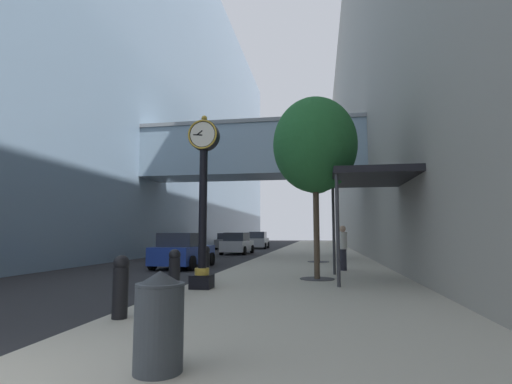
{
  "coord_description": "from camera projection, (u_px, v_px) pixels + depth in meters",
  "views": [
    {
      "loc": [
        3.77,
        -2.46,
        1.59
      ],
      "look_at": [
        0.98,
        14.08,
        3.41
      ],
      "focal_mm": 26.71,
      "sensor_mm": 36.0,
      "label": 1
    }
  ],
  "objects": [
    {
      "name": "ground_plane",
      "position": [
        271.0,
        254.0,
        29.33
      ],
      "size": [
        110.0,
        110.0,
        0.0
      ],
      "primitive_type": "plane",
      "color": "#262628",
      "rests_on": "ground"
    },
    {
      "name": "sidewalk_right",
      "position": [
        315.0,
        251.0,
        31.74
      ],
      "size": [
        6.56,
        80.0,
        0.14
      ],
      "primitive_type": "cube",
      "color": "#ADA593",
      "rests_on": "ground"
    },
    {
      "name": "building_block_left",
      "position": [
        148.0,
        93.0,
        35.77
      ],
      "size": [
        23.44,
        80.0,
        29.56
      ],
      "color": "#758EA8",
      "rests_on": "ground"
    },
    {
      "name": "street_tree_mid_near",
      "position": [
        317.0,
        170.0,
        19.81
      ],
      "size": [
        2.23,
        2.23,
        6.05
      ],
      "color": "#333335",
      "rests_on": "sidewalk_right"
    },
    {
      "name": "car_blue_far",
      "position": [
        183.0,
        251.0,
        17.66
      ],
      "size": [
        2.08,
        4.06,
        1.6
      ],
      "color": "navy",
      "rests_on": "ground"
    },
    {
      "name": "street_tree_near",
      "position": [
        315.0,
        145.0,
        12.54
      ],
      "size": [
        2.75,
        2.75,
        5.93
      ],
      "color": "#333335",
      "rests_on": "sidewalk_right"
    },
    {
      "name": "car_white_near",
      "position": [
        237.0,
        244.0,
        29.21
      ],
      "size": [
        2.02,
        4.19,
        1.63
      ],
      "color": "silver",
      "rests_on": "ground"
    },
    {
      "name": "storefront_awning",
      "position": [
        369.0,
        179.0,
        12.03
      ],
      "size": [
        2.4,
        3.6,
        3.3
      ],
      "color": "black",
      "rests_on": "sidewalk_right"
    },
    {
      "name": "bollard_third",
      "position": [
        205.0,
        263.0,
        11.41
      ],
      "size": [
        0.28,
        0.28,
        1.08
      ],
      "color": "black",
      "rests_on": "sidewalk_right"
    },
    {
      "name": "bollard_nearest",
      "position": [
        121.0,
        285.0,
        6.57
      ],
      "size": [
        0.28,
        0.28,
        1.08
      ],
      "color": "black",
      "rests_on": "sidewalk_right"
    },
    {
      "name": "trash_bin",
      "position": [
        159.0,
        319.0,
        4.05
      ],
      "size": [
        0.53,
        0.53,
        1.05
      ],
      "color": "#383D42",
      "rests_on": "sidewalk_right"
    },
    {
      "name": "bollard_second",
      "position": [
        174.0,
        271.0,
        8.99
      ],
      "size": [
        0.28,
        0.28,
        1.08
      ],
      "color": "black",
      "rests_on": "sidewalk_right"
    },
    {
      "name": "building_block_right",
      "position": [
        406.0,
        89.0,
        31.92
      ],
      "size": [
        9.0,
        80.0,
        27.27
      ],
      "color": "gray",
      "rests_on": "ground"
    },
    {
      "name": "pedestrian_walking",
      "position": [
        343.0,
        246.0,
        14.97
      ],
      "size": [
        0.48,
        0.48,
        1.75
      ],
      "color": "#23232D",
      "rests_on": "sidewalk_right"
    },
    {
      "name": "car_grey_trailing",
      "position": [
        229.0,
        241.0,
        37.72
      ],
      "size": [
        2.09,
        4.29,
        1.59
      ],
      "color": "slate",
      "rests_on": "ground"
    },
    {
      "name": "car_silver_mid",
      "position": [
        258.0,
        240.0,
        39.69
      ],
      "size": [
        2.04,
        4.18,
        1.74
      ],
      "color": "#B7BABF",
      "rests_on": "ground"
    },
    {
      "name": "street_clock",
      "position": [
        203.0,
        191.0,
        10.32
      ],
      "size": [
        0.84,
        0.55,
        4.7
      ],
      "color": "black",
      "rests_on": "sidewalk_right"
    }
  ]
}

